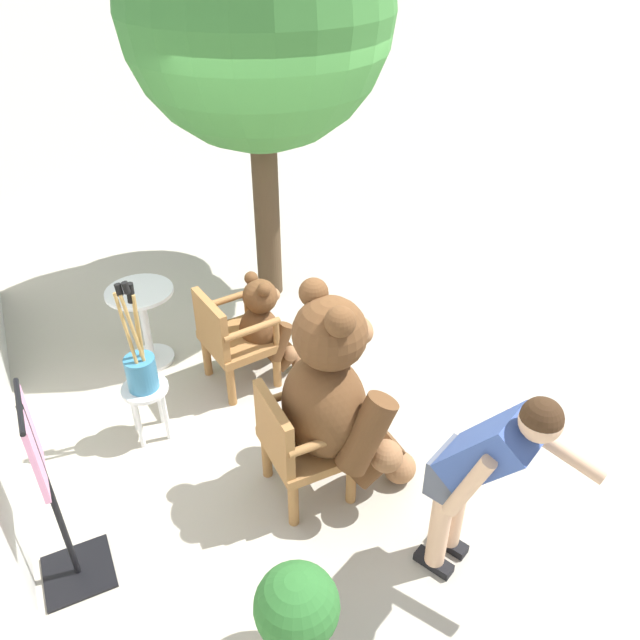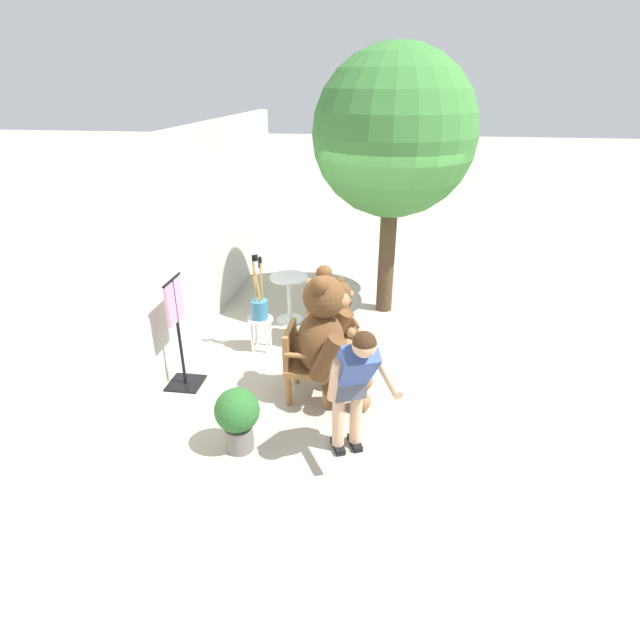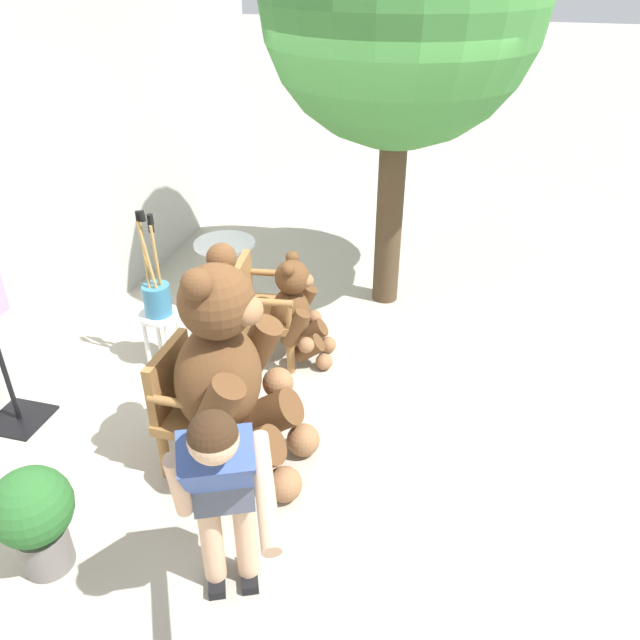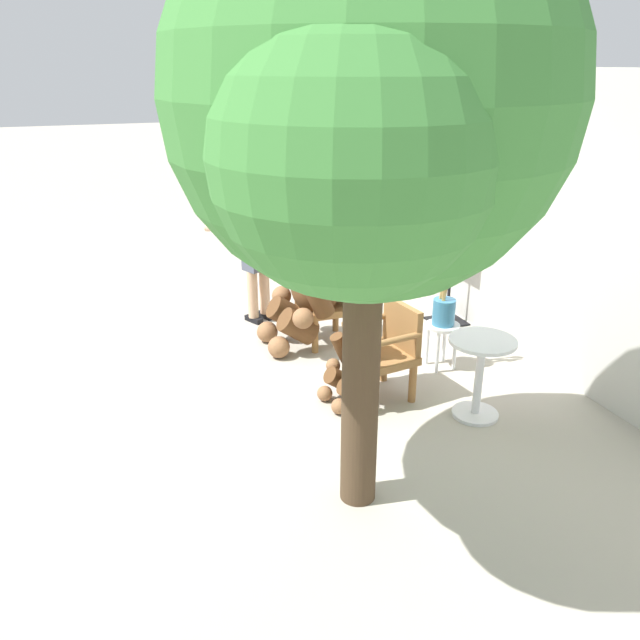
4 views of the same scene
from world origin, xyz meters
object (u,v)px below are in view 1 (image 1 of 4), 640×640
object	(u,v)px
round_side_table	(144,318)
brush_bucket	(140,366)
white_stool	(147,398)
potted_plant	(297,613)
person_visitor	(482,467)
teddy_bear_large	(336,396)
wooden_chair_left	(299,442)
teddy_bear_small	(265,327)
wooden_chair_right	(232,337)
patio_tree	(259,14)
clothing_display_stand	(50,493)

from	to	relation	value
round_side_table	brush_bucket	bearing A→B (deg)	167.52
white_stool	potted_plant	xyz separation A→B (m)	(-2.03, -0.30, 0.04)
brush_bucket	person_visitor	bearing A→B (deg)	-144.71
teddy_bear_large	white_stool	xyz separation A→B (m)	(1.00, 1.04, -0.40)
teddy_bear_large	potted_plant	xyz separation A→B (m)	(-1.03, 0.75, -0.36)
wooden_chair_left	round_side_table	world-z (taller)	wooden_chair_left
teddy_bear_large	potted_plant	world-z (taller)	teddy_bear_large
teddy_bear_small	white_stool	bearing A→B (deg)	106.73
wooden_chair_right	person_visitor	world-z (taller)	person_visitor
wooden_chair_right	teddy_bear_small	xyz separation A→B (m)	(0.01, -0.29, 0.00)
wooden_chair_right	potted_plant	bearing A→B (deg)	168.35
patio_tree	wooden_chair_right	bearing A→B (deg)	146.71
teddy_bear_large	clothing_display_stand	bearing A→B (deg)	89.86
wooden_chair_left	teddy_bear_large	size ratio (longest dim) A/B	0.56
potted_plant	clothing_display_stand	xyz separation A→B (m)	(1.04, 0.99, 0.32)
wooden_chair_left	patio_tree	distance (m)	3.54
wooden_chair_right	teddy_bear_small	size ratio (longest dim) A/B	0.91
teddy_bear_large	white_stool	size ratio (longest dim) A/B	3.36
clothing_display_stand	brush_bucket	bearing A→B (deg)	-35.12
wooden_chair_right	brush_bucket	size ratio (longest dim) A/B	0.95
wooden_chair_right	teddy_bear_large	distance (m)	1.36
white_stool	brush_bucket	size ratio (longest dim) A/B	0.51
wooden_chair_left	wooden_chair_right	distance (m)	1.30
wooden_chair_right	white_stool	world-z (taller)	wooden_chair_right
teddy_bear_small	potted_plant	bearing A→B (deg)	161.78
clothing_display_stand	wooden_chair_right	bearing A→B (deg)	-48.60
round_side_table	patio_tree	bearing A→B (deg)	-63.30
person_visitor	brush_bucket	xyz separation A→B (m)	(1.99, 1.41, -0.24)
teddy_bear_small	white_stool	xyz separation A→B (m)	(-0.32, 1.07, -0.11)
potted_plant	clothing_display_stand	world-z (taller)	clothing_display_stand
teddy_bear_small	patio_tree	bearing A→B (deg)	-24.06
wooden_chair_left	potted_plant	bearing A→B (deg)	155.01
teddy_bear_small	patio_tree	distance (m)	2.60
teddy_bear_large	teddy_bear_small	distance (m)	1.35
person_visitor	white_stool	xyz separation A→B (m)	(1.99, 1.41, -0.54)
teddy_bear_large	round_side_table	distance (m)	2.12
person_visitor	clothing_display_stand	world-z (taller)	person_visitor
wooden_chair_right	patio_tree	distance (m)	2.69
person_visitor	potted_plant	xyz separation A→B (m)	(-0.04, 1.11, -0.50)
wooden_chair_right	person_visitor	xyz separation A→B (m)	(-2.30, -0.63, 0.43)
teddy_bear_small	wooden_chair_left	bearing A→B (deg)	167.50
wooden_chair_right	round_side_table	distance (m)	0.85
wooden_chair_left	potted_plant	world-z (taller)	wooden_chair_left
round_side_table	potted_plant	world-z (taller)	round_side_table
white_stool	clothing_display_stand	bearing A→B (deg)	144.96
brush_bucket	clothing_display_stand	bearing A→B (deg)	144.88
white_stool	brush_bucket	bearing A→B (deg)	-132.43
potted_plant	patio_tree	bearing A→B (deg)	-20.39
teddy_bear_small	brush_bucket	bearing A→B (deg)	106.81
wooden_chair_right	clothing_display_stand	size ratio (longest dim) A/B	0.63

